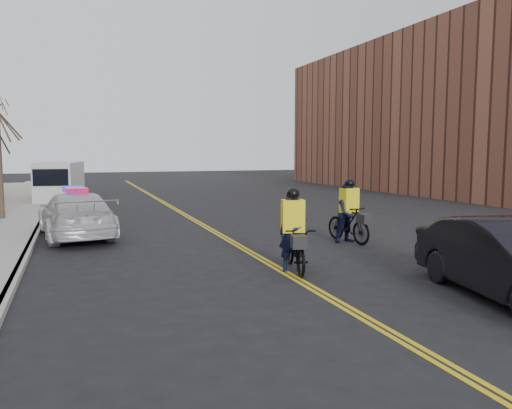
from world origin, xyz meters
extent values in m
plane|color=black|center=(0.00, 0.00, 0.00)|extent=(120.00, 120.00, 0.00)
cube|color=gold|center=(-0.08, 8.00, 0.01)|extent=(0.10, 60.00, 0.01)
cube|color=gold|center=(0.08, 8.00, 0.01)|extent=(0.10, 60.00, 0.01)
cube|color=gray|center=(-6.00, 8.00, 0.07)|extent=(0.20, 60.00, 0.15)
cube|color=brown|center=(22.00, 18.00, 5.50)|extent=(12.00, 30.00, 11.00)
imported|color=silver|center=(-4.69, 4.96, 0.77)|extent=(2.77, 5.50, 1.53)
cube|color=#0C26CC|center=(-4.69, 4.96, 1.61)|extent=(0.80, 1.47, 0.16)
cube|color=silver|center=(-5.50, 18.29, 1.14)|extent=(2.74, 5.57, 2.27)
cube|color=silver|center=(-5.84, 16.00, 0.94)|extent=(2.02, 1.06, 1.19)
cube|color=black|center=(-5.90, 15.61, 1.53)|extent=(1.77, 0.36, 0.89)
cylinder|color=black|center=(-6.66, 16.87, 0.35)|extent=(0.35, 0.72, 0.69)
cylinder|color=black|center=(-4.80, 16.59, 0.35)|extent=(0.35, 0.72, 0.69)
cylinder|color=black|center=(-6.20, 19.99, 0.35)|extent=(0.35, 0.72, 0.69)
cylinder|color=black|center=(-4.34, 19.72, 0.35)|extent=(0.35, 0.72, 0.69)
imported|color=black|center=(0.25, -1.90, 0.55)|extent=(1.18, 2.19, 1.09)
imported|color=black|center=(0.25, -1.90, 0.94)|extent=(0.77, 0.59, 1.87)
cube|color=yellow|center=(0.25, -1.90, 1.35)|extent=(0.60, 0.47, 0.79)
sphere|color=black|center=(0.25, -1.90, 1.88)|extent=(0.31, 0.31, 0.31)
cube|color=black|center=(0.08, -2.60, 0.85)|extent=(0.42, 0.45, 0.29)
imported|color=black|center=(3.50, 1.00, 0.61)|extent=(0.89, 2.08, 1.21)
imported|color=black|center=(3.50, 1.00, 0.94)|extent=(1.01, 0.85, 1.87)
cube|color=yellow|center=(3.50, 1.00, 1.35)|extent=(0.59, 0.45, 0.79)
sphere|color=black|center=(3.50, 1.00, 1.88)|extent=(0.32, 0.32, 0.32)
cube|color=black|center=(3.62, 0.28, 0.85)|extent=(0.40, 0.44, 0.29)
camera|label=1|loc=(-4.64, -12.80, 2.90)|focal=35.00mm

